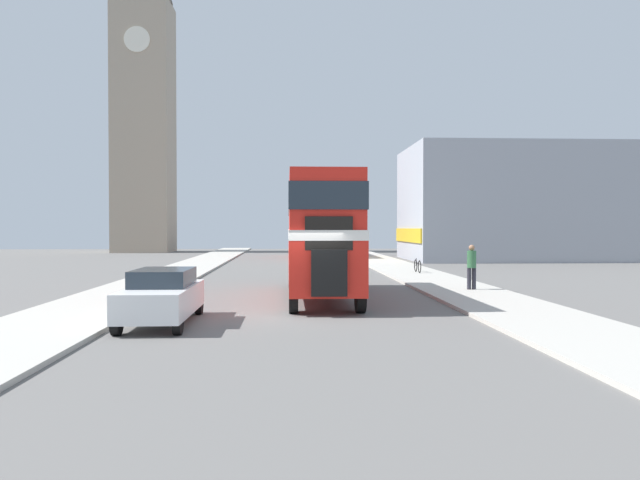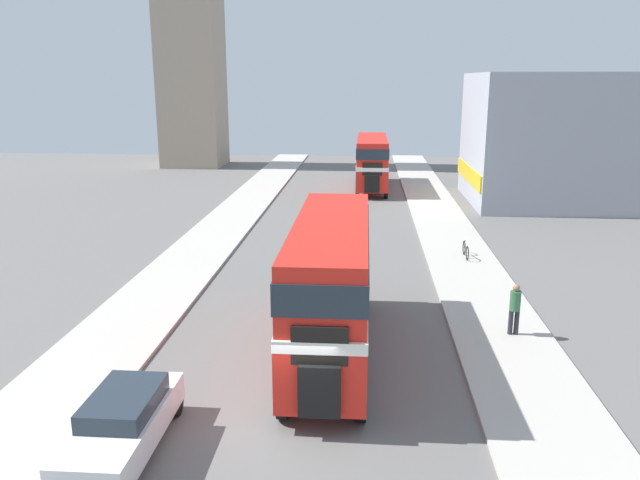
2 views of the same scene
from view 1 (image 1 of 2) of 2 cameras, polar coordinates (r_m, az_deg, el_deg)
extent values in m
plane|color=slate|center=(18.76, -1.75, -6.97)|extent=(120.00, 120.00, 0.00)
cube|color=#B7B2A8|center=(20.06, 18.04, -6.33)|extent=(3.50, 120.00, 0.12)
cube|color=#B7B2A8|center=(19.79, -21.81, -6.45)|extent=(3.50, 120.00, 0.12)
cube|color=red|center=(23.46, 0.00, -1.91)|extent=(2.36, 10.19, 1.72)
cube|color=white|center=(23.43, 0.00, 0.58)|extent=(2.38, 10.24, 0.31)
cube|color=red|center=(23.44, 0.00, 3.25)|extent=(2.31, 9.99, 1.88)
cube|color=#232D38|center=(23.45, 0.00, 3.48)|extent=(2.38, 10.09, 0.84)
cube|color=black|center=(18.29, 0.84, -3.04)|extent=(1.06, 0.20, 1.38)
cube|color=black|center=(18.38, 0.82, 0.62)|extent=(1.41, 0.12, 1.00)
cylinder|color=black|center=(19.32, -2.44, -5.03)|extent=(0.28, 1.14, 1.14)
cylinder|color=black|center=(19.45, 3.71, -4.99)|extent=(0.28, 1.14, 1.14)
cylinder|color=black|center=(27.54, -2.60, -3.19)|extent=(0.28, 1.14, 1.14)
cylinder|color=black|center=(27.63, 1.71, -3.18)|extent=(0.28, 1.14, 1.14)
cube|color=red|center=(55.82, -0.13, -0.21)|extent=(2.44, 10.63, 1.61)
cube|color=white|center=(55.81, -0.13, 0.77)|extent=(2.47, 10.68, 0.29)
cube|color=red|center=(55.81, -0.13, 1.83)|extent=(2.39, 10.41, 1.76)
cube|color=#232D38|center=(55.81, -0.13, 1.92)|extent=(2.47, 10.52, 0.79)
cube|color=black|center=(50.42, 0.17, -0.44)|extent=(1.10, 0.20, 1.29)
cube|color=black|center=(50.55, 0.16, 0.80)|extent=(1.46, 0.12, 0.94)
cylinder|color=black|center=(51.41, -1.09, -1.19)|extent=(0.28, 1.14, 1.14)
cylinder|color=black|center=(51.52, 1.31, -1.18)|extent=(0.28, 1.14, 1.14)
cylinder|color=black|center=(60.08, -1.36, -0.85)|extent=(0.28, 1.14, 1.14)
cylinder|color=black|center=(60.18, 0.69, -0.85)|extent=(0.28, 1.14, 1.14)
cube|color=white|center=(17.73, -14.24, -5.32)|extent=(1.69, 4.54, 0.75)
cube|color=#232D38|center=(17.85, -14.13, -3.33)|extent=(1.49, 2.36, 0.46)
cylinder|color=black|center=(16.18, -18.11, -7.18)|extent=(0.20, 0.64, 0.64)
cylinder|color=black|center=(15.86, -12.87, -7.32)|extent=(0.20, 0.64, 0.64)
cylinder|color=black|center=(19.69, -15.32, -5.69)|extent=(0.20, 0.64, 0.64)
cylinder|color=black|center=(19.43, -11.01, -5.76)|extent=(0.20, 0.64, 0.64)
cylinder|color=#282833|center=(26.26, 13.48, -3.45)|extent=(0.17, 0.17, 0.89)
cylinder|color=#282833|center=(26.32, 13.90, -3.44)|extent=(0.17, 0.17, 0.89)
cylinder|color=#336B42|center=(26.24, 13.70, -1.72)|extent=(0.37, 0.37, 0.70)
sphere|color=#9E7051|center=(26.22, 13.70, -0.69)|extent=(0.24, 0.24, 0.24)
torus|color=black|center=(35.22, 9.09, -2.42)|extent=(0.05, 0.71, 0.71)
torus|color=black|center=(36.25, 8.74, -2.32)|extent=(0.05, 0.71, 0.71)
cylinder|color=black|center=(35.73, 8.91, -2.13)|extent=(0.04, 1.06, 0.34)
cylinder|color=black|center=(36.09, 8.79, -1.99)|extent=(0.04, 0.04, 0.43)
cube|color=tan|center=(71.67, -15.79, 9.86)|extent=(5.97, 5.97, 27.17)
cylinder|color=silver|center=(70.66, -16.40, 17.21)|extent=(2.68, 0.10, 2.68)
cube|color=#999EA8|center=(54.38, 17.89, 3.16)|extent=(18.79, 10.91, 9.26)
cube|color=gold|center=(51.75, 8.04, 0.44)|extent=(0.12, 10.36, 1.11)
camera|label=2|loc=(7.82, 25.32, 52.72)|focal=35.00mm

